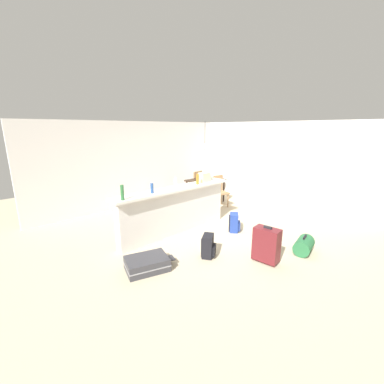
{
  "coord_description": "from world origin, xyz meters",
  "views": [
    {
      "loc": [
        -4.07,
        -3.66,
        2.31
      ],
      "look_at": [
        -0.02,
        0.73,
        0.78
      ],
      "focal_mm": 23.56,
      "sensor_mm": 36.0,
      "label": 1
    }
  ],
  "objects": [
    {
      "name": "bottle_blue",
      "position": [
        -1.37,
        0.44,
        1.15
      ],
      "size": [
        0.06,
        0.06,
        0.2
      ],
      "primitive_type": "cylinder",
      "color": "#284C89",
      "rests_on": "bar_countertop"
    },
    {
      "name": "ground_plane",
      "position": [
        0.0,
        0.0,
        -0.03
      ],
      "size": [
        13.0,
        13.0,
        0.05
      ],
      "primitive_type": "cube",
      "color": "#BCAD8E"
    },
    {
      "name": "backpack_black",
      "position": [
        -0.99,
        -0.76,
        0.2
      ],
      "size": [
        0.34,
        0.33,
        0.42
      ],
      "color": "black",
      "rests_on": "ground_plane"
    },
    {
      "name": "suitcase_flat_charcoal",
      "position": [
        -2.06,
        -0.37,
        0.11
      ],
      "size": [
        0.89,
        0.67,
        0.22
      ],
      "color": "#38383D",
      "rests_on": "ground_plane"
    },
    {
      "name": "dining_chair_near_partition",
      "position": [
        1.5,
        1.18,
        0.52
      ],
      "size": [
        0.47,
        0.47,
        0.93
      ],
      "color": "#9E754C",
      "rests_on": "ground_plane"
    },
    {
      "name": "grocery_bag",
      "position": [
        0.19,
        0.52,
        1.16
      ],
      "size": [
        0.26,
        0.18,
        0.22
      ],
      "primitive_type": "cube",
      "color": "beige",
      "rests_on": "bar_countertop"
    },
    {
      "name": "dining_chair_far_side",
      "position": [
        1.57,
        2.28,
        0.52
      ],
      "size": [
        0.44,
        0.44,
        0.93
      ],
      "color": "#9E754C",
      "rests_on": "ground_plane"
    },
    {
      "name": "wall_back",
      "position": [
        0.0,
        3.05,
        1.25
      ],
      "size": [
        6.6,
        0.1,
        2.5
      ],
      "primitive_type": "cube",
      "color": "silver",
      "rests_on": "ground_plane"
    },
    {
      "name": "suitcase_upright_maroon",
      "position": [
        -0.38,
        -1.57,
        0.33
      ],
      "size": [
        0.29,
        0.46,
        0.67
      ],
      "color": "maroon",
      "rests_on": "ground_plane"
    },
    {
      "name": "backpack_blue",
      "position": [
        0.3,
        -0.35,
        0.2
      ],
      "size": [
        0.34,
        0.34,
        0.42
      ],
      "color": "#233D93",
      "rests_on": "ground_plane"
    },
    {
      "name": "bottle_amber",
      "position": [
        -0.14,
        0.42,
        1.17
      ],
      "size": [
        0.06,
        0.06,
        0.24
      ],
      "primitive_type": "cylinder",
      "color": "#9E661E",
      "rests_on": "bar_countertop"
    },
    {
      "name": "duffel_bag_green",
      "position": [
        0.45,
        -1.89,
        0.15
      ],
      "size": [
        0.53,
        0.39,
        0.34
      ],
      "color": "#286B3D",
      "rests_on": "ground_plane"
    },
    {
      "name": "bottle_clear",
      "position": [
        -0.71,
        0.5,
        1.16
      ],
      "size": [
        0.07,
        0.07,
        0.22
      ],
      "primitive_type": "cylinder",
      "color": "silver",
      "rests_on": "bar_countertop"
    },
    {
      "name": "bottle_green",
      "position": [
        -2.03,
        0.39,
        1.19
      ],
      "size": [
        0.06,
        0.06,
        0.28
      ],
      "primitive_type": "cylinder",
      "color": "#2D6B38",
      "rests_on": "bar_countertop"
    },
    {
      "name": "bottle_white",
      "position": [
        0.47,
        0.53,
        1.18
      ],
      "size": [
        0.07,
        0.07,
        0.27
      ],
      "primitive_type": "cylinder",
      "color": "silver",
      "rests_on": "bar_countertop"
    },
    {
      "name": "partition_half_wall",
      "position": [
        -0.74,
        0.49,
        0.5
      ],
      "size": [
        2.8,
        0.2,
        1.0
      ],
      "primitive_type": "cube",
      "color": "silver",
      "rests_on": "ground_plane"
    },
    {
      "name": "dining_table",
      "position": [
        1.48,
        1.73,
        0.65
      ],
      "size": [
        1.1,
        0.8,
        0.74
      ],
      "color": "#332319",
      "rests_on": "ground_plane"
    },
    {
      "name": "bar_countertop",
      "position": [
        -0.74,
        0.49,
        1.02
      ],
      "size": [
        2.96,
        0.4,
        0.05
      ],
      "primitive_type": "cube",
      "color": "white",
      "rests_on": "partition_half_wall"
    },
    {
      "name": "wall_right",
      "position": [
        3.05,
        0.3,
        1.25
      ],
      "size": [
        0.1,
        6.0,
        2.5
      ],
      "primitive_type": "cube",
      "color": "silver",
      "rests_on": "ground_plane"
    },
    {
      "name": "pendant_lamp",
      "position": [
        1.46,
        1.77,
        1.78
      ],
      "size": [
        0.34,
        0.34,
        0.84
      ],
      "color": "black"
    }
  ]
}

